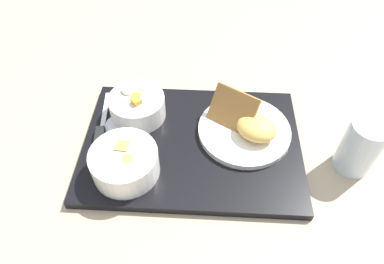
{
  "coord_description": "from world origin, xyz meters",
  "views": [
    {
      "loc": [
        -0.03,
        -0.44,
        0.57
      ],
      "look_at": [
        0.0,
        0.0,
        0.05
      ],
      "focal_mm": 32.0,
      "sensor_mm": 36.0,
      "label": 1
    }
  ],
  "objects_px": {
    "bowl_salad": "(137,105)",
    "spoon": "(111,135)",
    "plate_main": "(246,127)",
    "knife": "(99,141)",
    "glass_water": "(359,149)",
    "bowl_soup": "(125,161)"
  },
  "relations": [
    {
      "from": "spoon",
      "to": "glass_water",
      "type": "relative_size",
      "value": 1.28
    },
    {
      "from": "knife",
      "to": "bowl_salad",
      "type": "bearing_deg",
      "value": -44.82
    },
    {
      "from": "plate_main",
      "to": "knife",
      "type": "xyz_separation_m",
      "value": [
        -0.3,
        -0.01,
        -0.01
      ]
    },
    {
      "from": "knife",
      "to": "bowl_soup",
      "type": "bearing_deg",
      "value": -139.6
    },
    {
      "from": "plate_main",
      "to": "bowl_salad",
      "type": "bearing_deg",
      "value": 163.52
    },
    {
      "from": "spoon",
      "to": "bowl_soup",
      "type": "bearing_deg",
      "value": -156.52
    },
    {
      "from": "bowl_salad",
      "to": "spoon",
      "type": "height_order",
      "value": "bowl_salad"
    },
    {
      "from": "bowl_salad",
      "to": "spoon",
      "type": "distance_m",
      "value": 0.09
    },
    {
      "from": "plate_main",
      "to": "knife",
      "type": "distance_m",
      "value": 0.3
    },
    {
      "from": "bowl_soup",
      "to": "plate_main",
      "type": "xyz_separation_m",
      "value": [
        0.24,
        0.08,
        -0.01
      ]
    },
    {
      "from": "knife",
      "to": "spoon",
      "type": "relative_size",
      "value": 1.33
    },
    {
      "from": "bowl_soup",
      "to": "spoon",
      "type": "distance_m",
      "value": 0.1
    },
    {
      "from": "plate_main",
      "to": "spoon",
      "type": "relative_size",
      "value": 1.27
    },
    {
      "from": "bowl_soup",
      "to": "glass_water",
      "type": "xyz_separation_m",
      "value": [
        0.45,
        -0.0,
        0.0
      ]
    },
    {
      "from": "bowl_salad",
      "to": "spoon",
      "type": "relative_size",
      "value": 0.79
    },
    {
      "from": "plate_main",
      "to": "spoon",
      "type": "bearing_deg",
      "value": 178.4
    },
    {
      "from": "plate_main",
      "to": "spoon",
      "type": "xyz_separation_m",
      "value": [
        -0.28,
        0.01,
        -0.01
      ]
    },
    {
      "from": "bowl_soup",
      "to": "plate_main",
      "type": "relative_size",
      "value": 0.66
    },
    {
      "from": "bowl_salad",
      "to": "knife",
      "type": "height_order",
      "value": "bowl_salad"
    },
    {
      "from": "bowl_soup",
      "to": "spoon",
      "type": "bearing_deg",
      "value": 113.12
    },
    {
      "from": "plate_main",
      "to": "glass_water",
      "type": "xyz_separation_m",
      "value": [
        0.2,
        -0.08,
        0.02
      ]
    },
    {
      "from": "bowl_soup",
      "to": "glass_water",
      "type": "relative_size",
      "value": 1.08
    }
  ]
}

